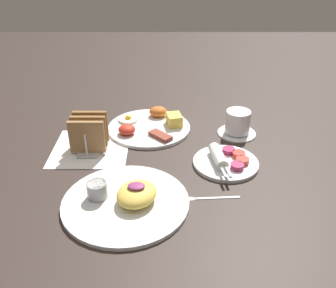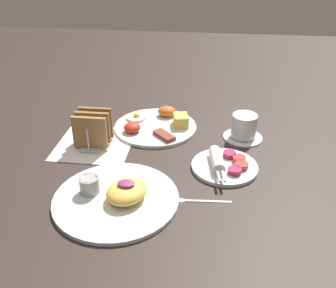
% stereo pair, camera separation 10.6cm
% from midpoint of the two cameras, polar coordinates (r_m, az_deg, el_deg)
% --- Properties ---
extents(ground_plane, '(3.00, 3.00, 0.00)m').
position_cam_midpoint_polar(ground_plane, '(1.03, -5.58, -3.20)').
color(ground_plane, '#332823').
extents(napkin_flat, '(0.22, 0.22, 0.00)m').
position_cam_midpoint_polar(napkin_flat, '(1.13, -14.19, -0.68)').
color(napkin_flat, white).
rests_on(napkin_flat, ground_plane).
extents(plate_breakfast, '(0.26, 0.26, 0.05)m').
position_cam_midpoint_polar(plate_breakfast, '(1.21, -5.14, 2.77)').
color(plate_breakfast, white).
rests_on(plate_breakfast, ground_plane).
extents(plate_condiments, '(0.18, 0.19, 0.04)m').
position_cam_midpoint_polar(plate_condiments, '(1.03, 6.01, -2.64)').
color(plate_condiments, white).
rests_on(plate_condiments, ground_plane).
extents(plate_foreground, '(0.30, 0.30, 0.06)m').
position_cam_midpoint_polar(plate_foreground, '(0.89, -9.65, -8.38)').
color(plate_foreground, white).
rests_on(plate_foreground, ground_plane).
extents(toast_rack, '(0.10, 0.12, 0.10)m').
position_cam_midpoint_polar(toast_rack, '(1.11, -14.51, 1.54)').
color(toast_rack, '#B7B7BC').
rests_on(toast_rack, ground_plane).
extents(coffee_cup, '(0.12, 0.12, 0.08)m').
position_cam_midpoint_polar(coffee_cup, '(1.17, 8.17, 3.02)').
color(coffee_cup, white).
rests_on(coffee_cup, ground_plane).
extents(teaspoon, '(0.13, 0.02, 0.01)m').
position_cam_midpoint_polar(teaspoon, '(0.90, 2.28, -8.28)').
color(teaspoon, silver).
rests_on(teaspoon, ground_plane).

